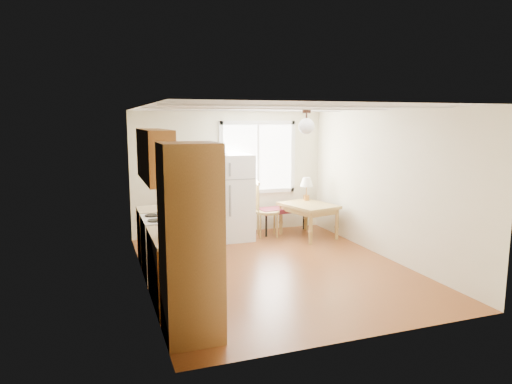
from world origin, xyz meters
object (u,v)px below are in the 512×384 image
refrigerator (233,197)px  dining_table (308,209)px  bench (286,210)px  chair (262,205)px

refrigerator → dining_table: bearing=-12.3°
refrigerator → bench: bearing=6.4°
refrigerator → chair: size_ratio=1.49×
bench → dining_table: bearing=-62.4°
bench → dining_table: 0.55m
refrigerator → dining_table: (1.46, -0.33, -0.27)m
dining_table → chair: chair is taller
bench → chair: chair is taller
dining_table → chair: 0.92m
refrigerator → chair: bearing=-0.3°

